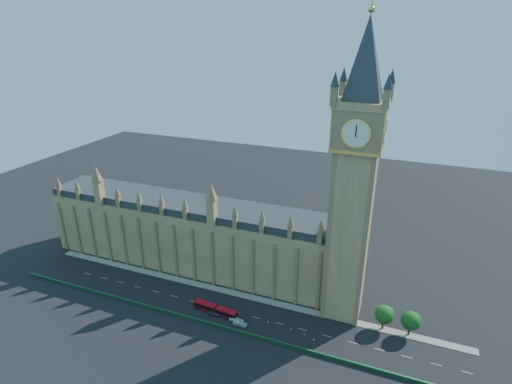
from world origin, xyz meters
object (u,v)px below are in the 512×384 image
(car_silver, at_px, (240,323))
(car_white, at_px, (237,320))
(car_grey, at_px, (214,313))
(red_bus, at_px, (215,309))

(car_silver, xyz_separation_m, car_white, (-1.74, 1.22, -0.07))
(car_grey, height_order, car_white, car_grey)
(car_white, bearing_deg, car_silver, -124.87)
(red_bus, relative_size, car_silver, 3.48)
(red_bus, distance_m, car_silver, 10.72)
(car_silver, relative_size, car_white, 0.96)
(red_bus, distance_m, car_grey, 1.41)
(car_grey, xyz_separation_m, car_silver, (10.32, -1.53, 0.02))
(car_silver, bearing_deg, car_white, 54.27)
(red_bus, height_order, car_grey, red_bus)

